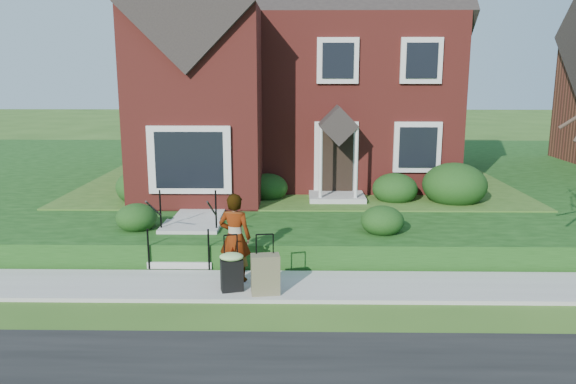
{
  "coord_description": "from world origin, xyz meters",
  "views": [
    {
      "loc": [
        0.05,
        -10.63,
        4.19
      ],
      "look_at": [
        -0.17,
        2.0,
        1.55
      ],
      "focal_mm": 35.0,
      "sensor_mm": 36.0,
      "label": 1
    }
  ],
  "objects_px": {
    "woman": "(235,237)",
    "suitcase_black": "(232,269)",
    "suitcase_olive": "(265,274)",
    "front_steps": "(187,239)"
  },
  "relations": [
    {
      "from": "front_steps",
      "to": "suitcase_black",
      "type": "bearing_deg",
      "value": -59.74
    },
    {
      "from": "front_steps",
      "to": "woman",
      "type": "relative_size",
      "value": 1.11
    },
    {
      "from": "woman",
      "to": "suitcase_black",
      "type": "distance_m",
      "value": 0.75
    },
    {
      "from": "front_steps",
      "to": "suitcase_black",
      "type": "distance_m",
      "value": 2.55
    },
    {
      "from": "woman",
      "to": "suitcase_black",
      "type": "bearing_deg",
      "value": 99.41
    },
    {
      "from": "suitcase_olive",
      "to": "woman",
      "type": "bearing_deg",
      "value": 124.07
    },
    {
      "from": "front_steps",
      "to": "woman",
      "type": "bearing_deg",
      "value": -51.56
    },
    {
      "from": "woman",
      "to": "suitcase_olive",
      "type": "height_order",
      "value": "woman"
    },
    {
      "from": "suitcase_black",
      "to": "suitcase_olive",
      "type": "bearing_deg",
      "value": -27.82
    },
    {
      "from": "suitcase_black",
      "to": "suitcase_olive",
      "type": "height_order",
      "value": "suitcase_olive"
    }
  ]
}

